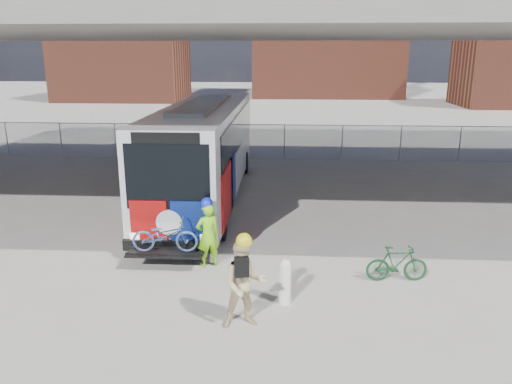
# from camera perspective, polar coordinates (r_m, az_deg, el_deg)

# --- Properties ---
(ground) EXTENTS (160.00, 160.00, 0.00)m
(ground) POSITION_cam_1_polar(r_m,az_deg,el_deg) (14.94, -0.89, -5.77)
(ground) COLOR #9E9991
(ground) RESTS_ON ground
(bus) EXTENTS (2.67, 12.90, 3.69)m
(bus) POSITION_cam_1_polar(r_m,az_deg,el_deg) (19.00, -5.92, 5.45)
(bus) COLOR silver
(bus) RESTS_ON ground
(overpass) EXTENTS (40.00, 16.00, 7.95)m
(overpass) POSITION_cam_1_polar(r_m,az_deg,el_deg) (17.92, 0.03, 19.16)
(overpass) COLOR #605E59
(overpass) RESTS_ON ground
(chainlink_fence) EXTENTS (30.00, 0.06, 30.00)m
(chainlink_fence) POSITION_cam_1_polar(r_m,az_deg,el_deg) (26.20, 1.07, 6.85)
(chainlink_fence) COLOR gray
(chainlink_fence) RESTS_ON ground
(brick_buildings) EXTENTS (54.00, 22.00, 12.00)m
(brick_buildings) POSITION_cam_1_polar(r_m,az_deg,el_deg) (62.09, 3.72, 15.68)
(brick_buildings) COLOR brown
(brick_buildings) RESTS_ON ground
(bollard) EXTENTS (0.28, 0.28, 1.06)m
(bollard) POSITION_cam_1_polar(r_m,az_deg,el_deg) (11.33, 3.33, -9.99)
(bollard) COLOR silver
(bollard) RESTS_ON ground
(cyclist_hivis) EXTENTS (0.75, 0.66, 1.89)m
(cyclist_hivis) POSITION_cam_1_polar(r_m,az_deg,el_deg) (13.11, -5.54, -4.74)
(cyclist_hivis) COLOR #7CD616
(cyclist_hivis) RESTS_ON ground
(cyclist_tan) EXTENTS (1.04, 0.89, 2.04)m
(cyclist_tan) POSITION_cam_1_polar(r_m,az_deg,el_deg) (10.27, -1.35, -10.37)
(cyclist_tan) COLOR #CCB583
(cyclist_tan) RESTS_ON ground
(bike_parked) EXTENTS (1.54, 0.53, 0.91)m
(bike_parked) POSITION_cam_1_polar(r_m,az_deg,el_deg) (12.86, 15.81, -7.90)
(bike_parked) COLOR #164723
(bike_parked) RESTS_ON ground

